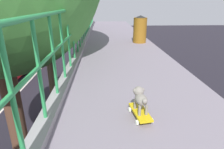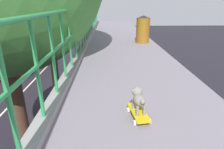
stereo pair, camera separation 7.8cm
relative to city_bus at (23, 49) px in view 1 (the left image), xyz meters
name	(u,v)px [view 1 (the left image)]	position (x,y,z in m)	size (l,w,h in m)	color
city_bus	(23,49)	(0.00, 0.00, 0.00)	(2.70, 10.70, 3.08)	red
roadside_tree_far	(43,6)	(5.78, -10.61, 4.57)	(3.94, 3.94, 7.84)	#493E2B
toy_skateboard	(140,112)	(9.09, -18.53, 3.40)	(0.27, 0.48, 0.09)	gold
small_dog	(140,97)	(9.09, -18.51, 3.60)	(0.18, 0.33, 0.30)	gray
litter_bin	(140,29)	(9.99, -13.64, 3.82)	(0.49, 0.49, 0.96)	#8A5817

